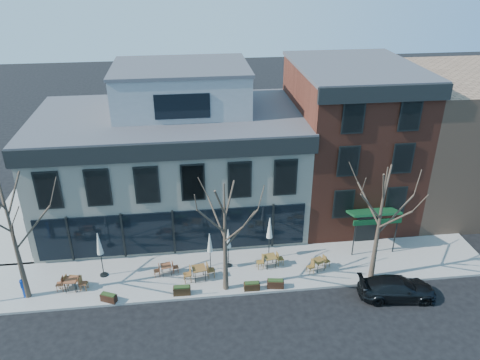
{
  "coord_description": "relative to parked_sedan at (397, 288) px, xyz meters",
  "views": [
    {
      "loc": [
        1.16,
        -25.85,
        18.47
      ],
      "look_at": [
        4.57,
        2.0,
        4.34
      ],
      "focal_mm": 35.0,
      "sensor_mm": 36.0,
      "label": 1
    }
  ],
  "objects": [
    {
      "name": "umbrella_4",
      "position": [
        -6.76,
        4.5,
        1.65
      ],
      "size": [
        0.49,
        0.49,
        3.05
      ],
      "color": "black",
      "rests_on": "sidewalk_front"
    },
    {
      "name": "red_brick_building",
      "position": [
        0.18,
        10.7,
        4.99
      ],
      "size": [
        8.2,
        11.78,
        11.18
      ],
      "color": "#602B1E",
      "rests_on": "ground"
    },
    {
      "name": "ground",
      "position": [
        -12.82,
        5.72,
        -0.65
      ],
      "size": [
        120.0,
        120.0,
        0.0
      ],
      "primitive_type": "plane",
      "color": "black",
      "rests_on": "ground"
    },
    {
      "name": "parked_sedan",
      "position": [
        0.0,
        0.0,
        0.0
      ],
      "size": [
        4.64,
        2.29,
        1.3
      ],
      "primitive_type": "imported",
      "rotation": [
        0.0,
        0.0,
        1.46
      ],
      "color": "black",
      "rests_on": "ground"
    },
    {
      "name": "cafe_set_2",
      "position": [
        -13.36,
        3.6,
        -0.08
      ],
      "size": [
        1.6,
        0.74,
        0.82
      ],
      "color": "brown",
      "rests_on": "sidewalk_front"
    },
    {
      "name": "planter_2",
      "position": [
        -8.31,
        1.52,
        -0.24
      ],
      "size": [
        0.94,
        0.39,
        0.52
      ],
      "color": "#311F10",
      "rests_on": "sidewalk_front"
    },
    {
      "name": "sidewalk_side",
      "position": [
        -24.07,
        11.72,
        -0.57
      ],
      "size": [
        4.5,
        12.0,
        0.15
      ],
      "primitive_type": "cube",
      "color": "gray",
      "rests_on": "ground"
    },
    {
      "name": "cafe_set_5",
      "position": [
        -3.88,
        2.91,
        -0.04
      ],
      "size": [
        1.71,
        1.04,
        0.88
      ],
      "color": "brown",
      "rests_on": "sidewalk_front"
    },
    {
      "name": "tree_corner",
      "position": [
        -21.31,
        2.52,
        3.6
      ],
      "size": [
        3.93,
        3.98,
        7.92
      ],
      "color": "#382B21",
      "rests_on": "sidewalk_front"
    },
    {
      "name": "tree_mid",
      "position": [
        -9.81,
        1.82,
        3.14
      ],
      "size": [
        3.5,
        3.55,
        7.04
      ],
      "color": "#382B21",
      "rests_on": "sidewalk_front"
    },
    {
      "name": "cafe_set_1",
      "position": [
        -18.79,
        2.89,
        -0.03
      ],
      "size": [
        1.77,
        0.83,
        0.91
      ],
      "color": "brown",
      "rests_on": "sidewalk_front"
    },
    {
      "name": "umbrella_0",
      "position": [
        -17.22,
        3.97,
        1.69
      ],
      "size": [
        0.5,
        0.5,
        3.1
      ],
      "color": "black",
      "rests_on": "sidewalk_front"
    },
    {
      "name": "planter_3",
      "position": [
        -6.88,
        1.54,
        -0.22
      ],
      "size": [
        1.04,
        0.54,
        0.55
      ],
      "color": "#311B10",
      "rests_on": "sidewalk_front"
    },
    {
      "name": "planter_1",
      "position": [
        -12.42,
        1.62,
        -0.22
      ],
      "size": [
        1.02,
        0.43,
        0.56
      ],
      "color": "#322010",
      "rests_on": "sidewalk_front"
    },
    {
      "name": "cafe_set_0",
      "position": [
        -18.89,
        2.79,
        -0.01
      ],
      "size": [
        1.82,
        0.77,
        0.95
      ],
      "color": "brown",
      "rests_on": "sidewalk_front"
    },
    {
      "name": "corner_building",
      "position": [
        -12.75,
        10.79,
        4.08
      ],
      "size": [
        18.39,
        10.39,
        11.1
      ],
      "color": "silver",
      "rests_on": "ground"
    },
    {
      "name": "umbrella_3",
      "position": [
        -9.45,
        3.98,
        1.44
      ],
      "size": [
        0.44,
        0.44,
        2.75
      ],
      "color": "black",
      "rests_on": "sidewalk_front"
    },
    {
      "name": "bg_building",
      "position": [
        10.18,
        11.72,
        4.35
      ],
      "size": [
        12.0,
        12.0,
        10.0
      ],
      "primitive_type": "cube",
      "color": "#8C664C",
      "rests_on": "ground"
    },
    {
      "name": "umbrella_2",
      "position": [
        -10.61,
        3.69,
        1.42
      ],
      "size": [
        0.43,
        0.43,
        2.72
      ],
      "color": "black",
      "rests_on": "sidewalk_front"
    },
    {
      "name": "call_box",
      "position": [
        -21.49,
        2.49,
        0.19
      ],
      "size": [
        0.26,
        0.26,
        1.31
      ],
      "color": "#0D3BB4",
      "rests_on": "sidewalk_front"
    },
    {
      "name": "cafe_set_4",
      "position": [
        -6.83,
        3.6,
        -0.01
      ],
      "size": [
        1.84,
        0.82,
        0.95
      ],
      "color": "brown",
      "rests_on": "sidewalk_front"
    },
    {
      "name": "tree_right",
      "position": [
        -0.81,
        1.82,
        3.37
      ],
      "size": [
        3.72,
        3.77,
        7.48
      ],
      "color": "#382B21",
      "rests_on": "sidewalk_front"
    },
    {
      "name": "planter_0",
      "position": [
        -16.6,
        1.52,
        -0.24
      ],
      "size": [
        1.0,
        0.72,
        0.52
      ],
      "color": "black",
      "rests_on": "sidewalk_front"
    },
    {
      "name": "sidewalk_front",
      "position": [
        -9.57,
        3.57,
        -0.57
      ],
      "size": [
        33.5,
        4.7,
        0.15
      ],
      "primitive_type": "cube",
      "color": "gray",
      "rests_on": "ground"
    },
    {
      "name": "cafe_set_3",
      "position": [
        -11.35,
        2.88,
        0.04
      ],
      "size": [
        2.02,
        0.92,
        1.04
      ],
      "color": "brown",
      "rests_on": "sidewalk_front"
    }
  ]
}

